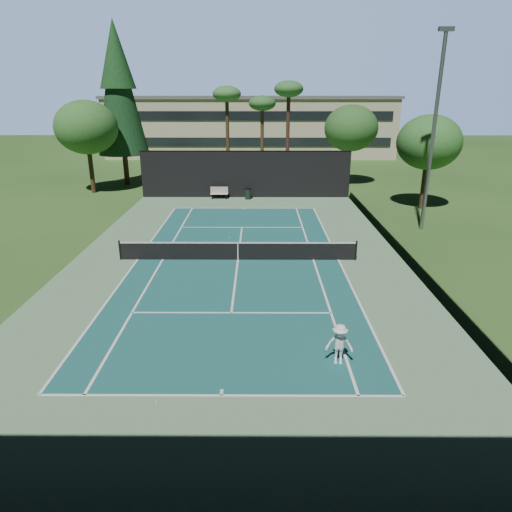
{
  "coord_description": "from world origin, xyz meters",
  "views": [
    {
      "loc": [
        1.1,
        -23.34,
        8.54
      ],
      "look_at": [
        1.0,
        -3.0,
        1.3
      ],
      "focal_mm": 32.0,
      "sensor_mm": 36.0,
      "label": 1
    }
  ],
  "objects_px": {
    "tennis_ball_b": "(229,237)",
    "tennis_ball_d": "(127,246)",
    "tennis_net": "(238,250)",
    "player": "(339,344)",
    "trash_bin": "(248,194)",
    "tennis_ball_c": "(286,247)",
    "tennis_ball_a": "(157,402)",
    "park_bench": "(219,192)"
  },
  "relations": [
    {
      "from": "tennis_ball_b",
      "to": "tennis_ball_c",
      "type": "xyz_separation_m",
      "value": [
        3.44,
        -1.89,
        -0.0
      ]
    },
    {
      "from": "tennis_net",
      "to": "park_bench",
      "type": "distance_m",
      "value": 15.58
    },
    {
      "from": "park_bench",
      "to": "tennis_net",
      "type": "bearing_deg",
      "value": -81.64
    },
    {
      "from": "tennis_ball_b",
      "to": "player",
      "type": "bearing_deg",
      "value": -72.29
    },
    {
      "from": "trash_bin",
      "to": "tennis_net",
      "type": "bearing_deg",
      "value": -90.87
    },
    {
      "from": "park_bench",
      "to": "tennis_ball_b",
      "type": "bearing_deg",
      "value": -82.2
    },
    {
      "from": "tennis_net",
      "to": "trash_bin",
      "type": "relative_size",
      "value": 13.65
    },
    {
      "from": "tennis_ball_a",
      "to": "tennis_ball_c",
      "type": "xyz_separation_m",
      "value": [
        4.59,
        14.35,
        -0.0
      ]
    },
    {
      "from": "player",
      "to": "park_bench",
      "type": "xyz_separation_m",
      "value": [
        -6.07,
        25.5,
        -0.17
      ]
    },
    {
      "from": "tennis_ball_c",
      "to": "tennis_ball_d",
      "type": "height_order",
      "value": "tennis_ball_c"
    },
    {
      "from": "tennis_ball_a",
      "to": "tennis_net",
      "type": "bearing_deg",
      "value": 81.36
    },
    {
      "from": "park_bench",
      "to": "trash_bin",
      "type": "relative_size",
      "value": 1.59
    },
    {
      "from": "tennis_ball_b",
      "to": "tennis_ball_d",
      "type": "bearing_deg",
      "value": -163.91
    },
    {
      "from": "tennis_ball_d",
      "to": "tennis_ball_c",
      "type": "bearing_deg",
      "value": -1.03
    },
    {
      "from": "tennis_ball_a",
      "to": "tennis_ball_b",
      "type": "bearing_deg",
      "value": 85.95
    },
    {
      "from": "tennis_ball_a",
      "to": "tennis_ball_b",
      "type": "height_order",
      "value": "tennis_ball_b"
    },
    {
      "from": "tennis_ball_c",
      "to": "trash_bin",
      "type": "height_order",
      "value": "trash_bin"
    },
    {
      "from": "tennis_net",
      "to": "tennis_ball_d",
      "type": "relative_size",
      "value": 185.95
    },
    {
      "from": "tennis_net",
      "to": "trash_bin",
      "type": "xyz_separation_m",
      "value": [
        0.23,
        15.26,
        -0.08
      ]
    },
    {
      "from": "tennis_net",
      "to": "tennis_ball_a",
      "type": "relative_size",
      "value": 174.5
    },
    {
      "from": "tennis_ball_b",
      "to": "trash_bin",
      "type": "xyz_separation_m",
      "value": [
        0.94,
        11.23,
        0.44
      ]
    },
    {
      "from": "tennis_net",
      "to": "park_bench",
      "type": "bearing_deg",
      "value": 98.36
    },
    {
      "from": "park_bench",
      "to": "trash_bin",
      "type": "bearing_deg",
      "value": -3.57
    },
    {
      "from": "trash_bin",
      "to": "tennis_ball_b",
      "type": "bearing_deg",
      "value": -94.78
    },
    {
      "from": "tennis_ball_d",
      "to": "park_bench",
      "type": "relative_size",
      "value": 0.05
    },
    {
      "from": "player",
      "to": "tennis_ball_d",
      "type": "height_order",
      "value": "player"
    },
    {
      "from": "tennis_ball_a",
      "to": "park_bench",
      "type": "bearing_deg",
      "value": 90.85
    },
    {
      "from": "player",
      "to": "trash_bin",
      "type": "height_order",
      "value": "player"
    },
    {
      "from": "tennis_ball_b",
      "to": "tennis_ball_d",
      "type": "distance_m",
      "value": 6.21
    },
    {
      "from": "tennis_ball_c",
      "to": "tennis_ball_d",
      "type": "bearing_deg",
      "value": 178.97
    },
    {
      "from": "tennis_ball_c",
      "to": "park_bench",
      "type": "height_order",
      "value": "park_bench"
    },
    {
      "from": "tennis_net",
      "to": "trash_bin",
      "type": "distance_m",
      "value": 15.26
    },
    {
      "from": "park_bench",
      "to": "trash_bin",
      "type": "distance_m",
      "value": 2.5
    },
    {
      "from": "tennis_ball_b",
      "to": "tennis_net",
      "type": "bearing_deg",
      "value": -80.06
    },
    {
      "from": "player",
      "to": "trash_bin",
      "type": "xyz_separation_m",
      "value": [
        -3.57,
        25.34,
        -0.24
      ]
    },
    {
      "from": "tennis_ball_c",
      "to": "tennis_ball_a",
      "type": "bearing_deg",
      "value": -107.72
    },
    {
      "from": "tennis_ball_d",
      "to": "trash_bin",
      "type": "xyz_separation_m",
      "value": [
        6.9,
        12.95,
        0.44
      ]
    },
    {
      "from": "player",
      "to": "tennis_ball_d",
      "type": "bearing_deg",
      "value": 137.99
    },
    {
      "from": "tennis_ball_d",
      "to": "trash_bin",
      "type": "height_order",
      "value": "trash_bin"
    },
    {
      "from": "tennis_net",
      "to": "tennis_ball_d",
      "type": "distance_m",
      "value": 7.08
    },
    {
      "from": "tennis_ball_a",
      "to": "player",
      "type": "bearing_deg",
      "value": 20.62
    },
    {
      "from": "tennis_ball_b",
      "to": "park_bench",
      "type": "relative_size",
      "value": 0.05
    }
  ]
}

